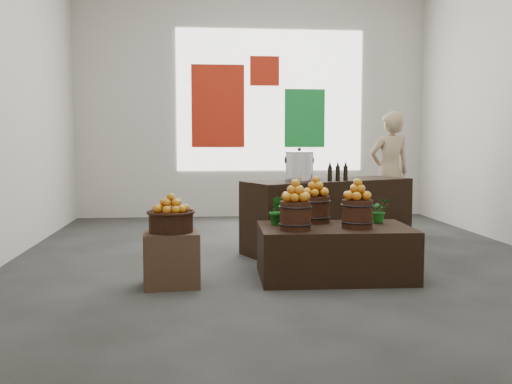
{
  "coord_description": "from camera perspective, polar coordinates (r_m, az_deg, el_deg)",
  "views": [
    {
      "loc": [
        -0.9,
        -6.34,
        1.33
      ],
      "look_at": [
        -0.32,
        -0.4,
        0.78
      ],
      "focal_mm": 40.0,
      "sensor_mm": 36.0,
      "label": 1
    }
  ],
  "objects": [
    {
      "name": "display_table",
      "position": [
        5.57,
        7.86,
        -5.96
      ],
      "size": [
        1.47,
        0.93,
        0.5
      ],
      "primitive_type": "cube",
      "rotation": [
        0.0,
        0.0,
        -0.03
      ],
      "color": "black",
      "rests_on": "ground"
    },
    {
      "name": "apple_bucket_rear",
      "position": [
        5.74,
        5.96,
        -1.74
      ],
      "size": [
        0.29,
        0.29,
        0.27
      ],
      "primitive_type": "cylinder",
      "color": "#38190F",
      "rests_on": "display_table"
    },
    {
      "name": "crate",
      "position": [
        5.26,
        -8.45,
        -6.66
      ],
      "size": [
        0.53,
        0.44,
        0.5
      ],
      "primitive_type": "cube",
      "rotation": [
        0.0,
        0.0,
        0.08
      ],
      "color": "brown",
      "rests_on": "ground"
    },
    {
      "name": "apple_bucket_front_left",
      "position": [
        5.25,
        3.96,
        -2.38
      ],
      "size": [
        0.29,
        0.29,
        0.27
      ],
      "primitive_type": "cylinder",
      "color": "#38190F",
      "rests_on": "display_table"
    },
    {
      "name": "ground",
      "position": [
        6.54,
        2.48,
        -6.47
      ],
      "size": [
        7.0,
        7.0,
        0.0
      ],
      "primitive_type": "plane",
      "color": "#3B3C39",
      "rests_on": "ground"
    },
    {
      "name": "herb_garnish_left",
      "position": [
        5.54,
        2.11,
        -1.87
      ],
      "size": [
        0.19,
        0.18,
        0.28
      ],
      "primitive_type": "imported",
      "rotation": [
        0.0,
        0.0,
        -0.43
      ],
      "color": "#135D16",
      "rests_on": "display_table"
    },
    {
      "name": "back_wall",
      "position": [
        9.91,
        -0.33,
        9.13
      ],
      "size": [
        6.0,
        0.04,
        4.0
      ],
      "primitive_type": "cube",
      "color": "beige",
      "rests_on": "ground"
    },
    {
      "name": "back_opening",
      "position": [
        9.92,
        1.43,
        9.13
      ],
      "size": [
        3.2,
        0.02,
        2.4
      ],
      "primitive_type": "cube",
      "color": "white",
      "rests_on": "back_wall"
    },
    {
      "name": "apples_in_bucket_front_right",
      "position": [
        5.42,
        10.13,
        0.24
      ],
      "size": [
        0.22,
        0.22,
        0.19
      ],
      "primitive_type": null,
      "color": "#AA0B05",
      "rests_on": "apple_bucket_front_right"
    },
    {
      "name": "shopper",
      "position": [
        8.41,
        13.21,
        1.95
      ],
      "size": [
        0.69,
        0.52,
        1.73
      ],
      "primitive_type": "imported",
      "rotation": [
        0.0,
        0.0,
        3.32
      ],
      "color": "#A18562",
      "rests_on": "ground"
    },
    {
      "name": "counter",
      "position": [
        6.91,
        7.24,
        -2.3
      ],
      "size": [
        2.17,
        1.45,
        0.85
      ],
      "primitive_type": "cube",
      "rotation": [
        0.0,
        0.0,
        0.42
      ],
      "color": "black",
      "rests_on": "ground"
    },
    {
      "name": "oil_cruets",
      "position": [
        6.69,
        8.37,
        2.13
      ],
      "size": [
        0.23,
        0.14,
        0.24
      ],
      "primitive_type": null,
      "rotation": [
        0.0,
        0.0,
        0.42
      ],
      "color": "black",
      "rests_on": "counter"
    },
    {
      "name": "deco_green_right",
      "position": [
        9.98,
        4.89,
        7.36
      ],
      "size": [
        0.7,
        0.04,
        1.0
      ],
      "primitive_type": "cube",
      "color": "#13802F",
      "rests_on": "back_wall"
    },
    {
      "name": "apple_bucket_front_right",
      "position": [
        5.45,
        10.09,
        -2.17
      ],
      "size": [
        0.29,
        0.29,
        0.27
      ],
      "primitive_type": "cylinder",
      "color": "#38190F",
      "rests_on": "display_table"
    },
    {
      "name": "deco_red_upper",
      "position": [
        9.94,
        0.86,
        12.01
      ],
      "size": [
        0.5,
        0.04,
        0.5
      ],
      "primitive_type": "cube",
      "color": "#B01F0D",
      "rests_on": "back_wall"
    },
    {
      "name": "apples_in_basket",
      "position": [
        5.18,
        -8.53,
        -1.1
      ],
      "size": [
        0.31,
        0.31,
        0.17
      ],
      "primitive_type": null,
      "color": "#AA0B05",
      "rests_on": "wicker_basket"
    },
    {
      "name": "wicker_basket",
      "position": [
        5.2,
        -8.5,
        -3.0
      ],
      "size": [
        0.4,
        0.4,
        0.18
      ],
      "primitive_type": "cylinder",
      "color": "black",
      "rests_on": "crate"
    },
    {
      "name": "apples_in_bucket_front_left",
      "position": [
        5.22,
        3.97,
        0.12
      ],
      "size": [
        0.22,
        0.22,
        0.19
      ],
      "primitive_type": null,
      "color": "#AA0B05",
      "rests_on": "apple_bucket_front_left"
    },
    {
      "name": "stock_pot_left",
      "position": [
        6.61,
        4.34,
        2.5
      ],
      "size": [
        0.32,
        0.32,
        0.32
      ],
      "primitive_type": "cylinder",
      "color": "silver",
      "rests_on": "counter"
    },
    {
      "name": "apples_in_bucket_rear",
      "position": [
        5.72,
        5.98,
        0.55
      ],
      "size": [
        0.22,
        0.22,
        0.19
      ],
      "primitive_type": null,
      "color": "#AA0B05",
      "rests_on": "apple_bucket_rear"
    },
    {
      "name": "herb_garnish_right",
      "position": [
        5.83,
        12.18,
        -1.81
      ],
      "size": [
        0.26,
        0.23,
        0.25
      ],
      "primitive_type": "imported",
      "rotation": [
        0.0,
        0.0,
        -0.17
      ],
      "color": "#135D16",
      "rests_on": "display_table"
    },
    {
      "name": "deco_red_left",
      "position": [
        9.83,
        -3.83,
        8.57
      ],
      "size": [
        0.9,
        0.04,
        1.4
      ],
      "primitive_type": "cube",
      "color": "#B01F0D",
      "rests_on": "back_wall"
    }
  ]
}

